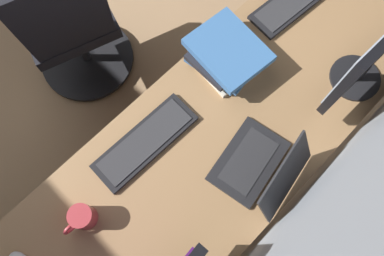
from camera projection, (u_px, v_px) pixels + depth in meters
desk at (201, 160)px, 1.43m from camera, size 2.23×0.68×0.73m
laptop_leftmost at (263, 167)px, 1.31m from camera, size 0.33×0.32×0.18m
keyboard_main at (145, 142)px, 1.38m from camera, size 0.42×0.15×0.02m
keyboard_spare at (294, 0)px, 1.58m from camera, size 0.43×0.17×0.02m
book_stack_near at (225, 56)px, 1.44m from camera, size 0.26×0.31×0.10m
coffee_mug at (82, 217)px, 1.26m from camera, size 0.12×0.08×0.09m
office_chair at (71, 30)px, 1.86m from camera, size 0.56×0.60×0.97m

